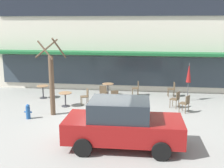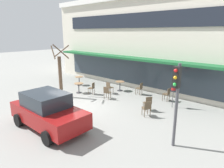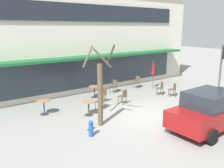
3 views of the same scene
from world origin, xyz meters
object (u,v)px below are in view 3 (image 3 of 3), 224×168
(cafe_chair_0, at_px, (123,96))
(fire_hydrant, at_px, (91,128))
(cafe_table_near_wall, at_px, (89,106))
(street_tree, at_px, (100,90))
(patio_umbrella_green_folded, at_px, (153,67))
(parked_sedan, at_px, (210,110))
(cafe_chair_5, at_px, (114,85))
(cafe_chair_2, at_px, (103,94))
(cafe_chair_1, at_px, (173,89))
(traffic_light_pole, at_px, (223,62))
(cafe_chair_3, at_px, (100,100))
(cafe_chair_6, at_px, (160,87))
(cafe_table_streetside, at_px, (44,105))
(cafe_chair_4, at_px, (137,81))
(cafe_table_by_tree, at_px, (94,90))

(cafe_chair_0, relative_size, fire_hydrant, 1.26)
(cafe_table_near_wall, relative_size, street_tree, 0.20)
(patio_umbrella_green_folded, relative_size, parked_sedan, 0.52)
(cafe_chair_5, height_order, parked_sedan, parked_sedan)
(cafe_chair_2, distance_m, parked_sedan, 6.28)
(cafe_chair_2, relative_size, street_tree, 0.24)
(cafe_chair_1, height_order, street_tree, street_tree)
(cafe_chair_2, bearing_deg, traffic_light_pole, -27.47)
(cafe_chair_2, distance_m, street_tree, 3.69)
(cafe_chair_0, height_order, parked_sedan, parked_sedan)
(cafe_chair_5, bearing_deg, parked_sedan, -91.45)
(cafe_chair_0, relative_size, cafe_chair_3, 1.00)
(patio_umbrella_green_folded, relative_size, street_tree, 0.58)
(street_tree, xyz_separation_m, fire_hydrant, (-0.96, -0.74, -1.32))
(cafe_chair_6, distance_m, parked_sedan, 5.62)
(cafe_chair_6, bearing_deg, street_tree, -162.70)
(parked_sedan, distance_m, street_tree, 4.96)
(patio_umbrella_green_folded, bearing_deg, cafe_chair_2, -173.34)
(cafe_table_streetside, distance_m, cafe_chair_4, 7.80)
(parked_sedan, bearing_deg, cafe_chair_1, 57.50)
(patio_umbrella_green_folded, relative_size, cafe_chair_1, 2.47)
(cafe_table_by_tree, height_order, cafe_chair_0, cafe_chair_0)
(cafe_chair_6, xyz_separation_m, street_tree, (-6.07, -1.89, 1.15))
(cafe_chair_1, relative_size, parked_sedan, 0.21)
(cafe_chair_1, bearing_deg, cafe_chair_3, 172.19)
(cafe_chair_6, height_order, fire_hydrant, cafe_chair_6)
(cafe_table_near_wall, bearing_deg, cafe_table_by_tree, 52.78)
(cafe_chair_3, distance_m, parked_sedan, 5.65)
(cafe_chair_3, xyz_separation_m, street_tree, (-1.22, -1.86, 1.15))
(patio_umbrella_green_folded, height_order, cafe_chair_5, patio_umbrella_green_folded)
(street_tree, height_order, fire_hydrant, street_tree)
(cafe_table_by_tree, relative_size, cafe_chair_0, 0.85)
(cafe_table_by_tree, bearing_deg, traffic_light_pole, -34.83)
(cafe_chair_0, bearing_deg, street_tree, -147.14)
(fire_hydrant, bearing_deg, cafe_table_by_tree, 56.66)
(cafe_chair_3, bearing_deg, patio_umbrella_green_folded, 15.33)
(cafe_chair_2, bearing_deg, patio_umbrella_green_folded, 6.66)
(cafe_chair_5, xyz_separation_m, fire_hydrant, (-4.85, -4.94, -0.17))
(cafe_chair_1, bearing_deg, cafe_chair_5, 130.11)
(cafe_chair_0, xyz_separation_m, cafe_chair_3, (-1.58, 0.05, 0.00))
(fire_hydrant, bearing_deg, cafe_chair_0, 34.13)
(cafe_chair_0, height_order, street_tree, street_tree)
(cafe_chair_4, distance_m, street_tree, 7.50)
(street_tree, bearing_deg, cafe_table_by_tree, 61.65)
(cafe_table_streetside, relative_size, cafe_chair_5, 0.85)
(cafe_table_by_tree, bearing_deg, cafe_chair_3, -113.59)
(cafe_table_near_wall, height_order, fire_hydrant, cafe_table_near_wall)
(cafe_chair_6, relative_size, fire_hydrant, 1.26)
(cafe_chair_6, height_order, traffic_light_pole, traffic_light_pole)
(cafe_chair_4, xyz_separation_m, cafe_chair_5, (-2.18, -0.05, 0.00))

